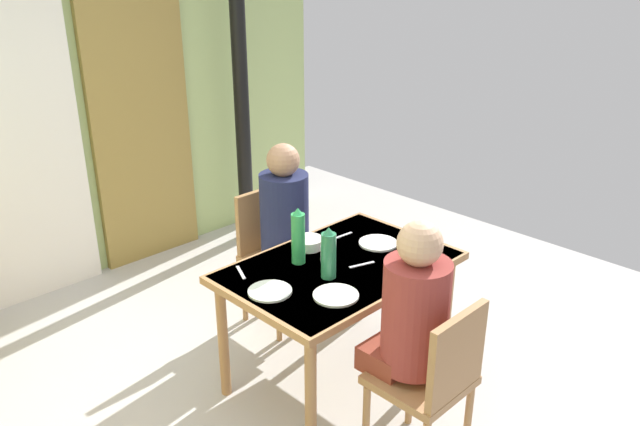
{
  "coord_description": "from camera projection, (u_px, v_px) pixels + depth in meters",
  "views": [
    {
      "loc": [
        -1.82,
        -2.05,
        2.26
      ],
      "look_at": [
        0.35,
        0.15,
        0.97
      ],
      "focal_mm": 35.38,
      "sensor_mm": 36.0,
      "label": 1
    }
  ],
  "objects": [
    {
      "name": "curtain_panel",
      "position": [
        14.0,
        148.0,
        4.09
      ],
      "size": [
        0.9,
        0.03,
        2.17
      ],
      "primitive_type": "cube",
      "color": "white",
      "rests_on": "ground_plane"
    },
    {
      "name": "cutlery_knife_far",
      "position": [
        342.0,
        236.0,
        3.68
      ],
      "size": [
        0.15,
        0.03,
        0.0
      ],
      "primitive_type": "cube",
      "rotation": [
        0.0,
        0.0,
        3.06
      ],
      "color": "silver",
      "rests_on": "dining_table"
    },
    {
      "name": "ground_plane",
      "position": [
        293.0,
        405.0,
        3.39
      ],
      "size": [
        5.83,
        5.83,
        0.0
      ],
      "primitive_type": "plane",
      "color": "#B6B3AF"
    },
    {
      "name": "chair_far_diner",
      "position": [
        273.0,
        248.0,
        4.04
      ],
      "size": [
        0.4,
        0.4,
        0.87
      ],
      "rotation": [
        0.0,
        0.0,
        3.14
      ],
      "color": "#A37447",
      "rests_on": "ground_plane"
    },
    {
      "name": "drinking_glass_by_near_diner",
      "position": [
        416.0,
        258.0,
        3.31
      ],
      "size": [
        0.06,
        0.06,
        0.09
      ],
      "primitive_type": "cylinder",
      "color": "silver",
      "rests_on": "dining_table"
    },
    {
      "name": "stove_pipe_column",
      "position": [
        241.0,
        86.0,
        4.93
      ],
      "size": [
        0.12,
        0.12,
        2.58
      ],
      "primitive_type": "cylinder",
      "color": "black",
      "rests_on": "ground_plane"
    },
    {
      "name": "dining_table",
      "position": [
        340.0,
        278.0,
        3.38
      ],
      "size": [
        1.23,
        0.81,
        0.72
      ],
      "color": "#A37447",
      "rests_on": "ground_plane"
    },
    {
      "name": "cutlery_fork_near",
      "position": [
        362.0,
        265.0,
        3.33
      ],
      "size": [
        0.15,
        0.06,
        0.0
      ],
      "primitive_type": "cube",
      "rotation": [
        0.0,
        0.0,
        5.96
      ],
      "color": "silver",
      "rests_on": "dining_table"
    },
    {
      "name": "serving_bowl_center",
      "position": [
        308.0,
        243.0,
        3.53
      ],
      "size": [
        0.17,
        0.17,
        0.05
      ],
      "primitive_type": "cylinder",
      "color": "silver",
      "rests_on": "dining_table"
    },
    {
      "name": "dinner_plate_near_right",
      "position": [
        270.0,
        291.0,
        3.07
      ],
      "size": [
        0.22,
        0.22,
        0.01
      ],
      "primitive_type": "cylinder",
      "color": "white",
      "rests_on": "dining_table"
    },
    {
      "name": "dinner_plate_near_left",
      "position": [
        378.0,
        243.0,
        3.57
      ],
      "size": [
        0.22,
        0.22,
        0.01
      ],
      "primitive_type": "cylinder",
      "color": "white",
      "rests_on": "dining_table"
    },
    {
      "name": "door_wooden",
      "position": [
        142.0,
        133.0,
        4.74
      ],
      "size": [
        0.8,
        0.05,
        2.0
      ],
      "primitive_type": "cube",
      "color": "olive",
      "rests_on": "ground_plane"
    },
    {
      "name": "chair_near_diner",
      "position": [
        434.0,
        378.0,
        2.81
      ],
      "size": [
        0.4,
        0.4,
        0.87
      ],
      "color": "#A37447",
      "rests_on": "ground_plane"
    },
    {
      "name": "cutlery_knife_near",
      "position": [
        241.0,
        272.0,
        3.25
      ],
      "size": [
        0.08,
        0.14,
        0.0
      ],
      "primitive_type": "cube",
      "rotation": [
        0.0,
        0.0,
        4.29
      ],
      "color": "silver",
      "rests_on": "dining_table"
    },
    {
      "name": "water_bottle_green_near",
      "position": [
        298.0,
        237.0,
        3.31
      ],
      "size": [
        0.07,
        0.07,
        0.31
      ],
      "color": "green",
      "rests_on": "dining_table"
    },
    {
      "name": "wall_back",
      "position": [
        72.0,
        103.0,
        4.37
      ],
      "size": [
        4.35,
        0.1,
        2.58
      ],
      "primitive_type": "cube",
      "color": "#ABC378",
      "rests_on": "ground_plane"
    },
    {
      "name": "water_bottle_green_far",
      "position": [
        329.0,
        254.0,
        3.16
      ],
      "size": [
        0.08,
        0.08,
        0.28
      ],
      "color": "#2A784D",
      "rests_on": "dining_table"
    },
    {
      "name": "dinner_plate_far_center",
      "position": [
        336.0,
        295.0,
        3.03
      ],
      "size": [
        0.22,
        0.22,
        0.01
      ],
      "primitive_type": "cylinder",
      "color": "white",
      "rests_on": "dining_table"
    },
    {
      "name": "person_near_diner",
      "position": [
        413.0,
        312.0,
        2.79
      ],
      "size": [
        0.3,
        0.37,
        0.77
      ],
      "color": "brown",
      "rests_on": "ground_plane"
    },
    {
      "name": "person_far_diner",
      "position": [
        286.0,
        213.0,
        3.85
      ],
      "size": [
        0.3,
        0.37,
        0.77
      ],
      "rotation": [
        0.0,
        0.0,
        3.14
      ],
      "color": "#25274F",
      "rests_on": "ground_plane"
    },
    {
      "name": "drinking_glass_by_far_diner",
      "position": [
        326.0,
        254.0,
        3.36
      ],
      "size": [
        0.06,
        0.06,
        0.09
      ],
      "primitive_type": "cylinder",
      "color": "silver",
      "rests_on": "dining_table"
    }
  ]
}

